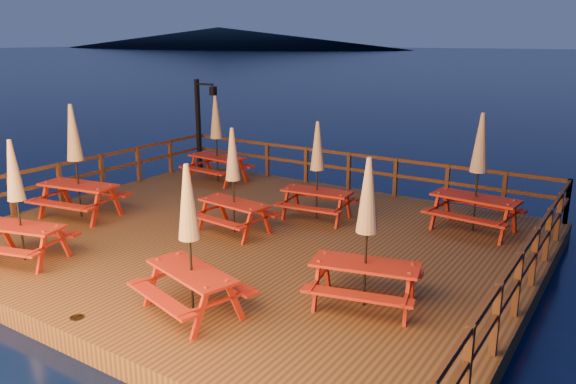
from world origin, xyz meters
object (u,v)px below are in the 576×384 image
picnic_table_0 (478,171)px  picnic_table_2 (233,179)px  picnic_table_1 (317,169)px  lamp_post (202,116)px

picnic_table_0 → picnic_table_2: size_ratio=1.13×
picnic_table_2 → picnic_table_0: bearing=40.2°
picnic_table_0 → picnic_table_1: size_ratio=1.13×
lamp_post → picnic_table_0: size_ratio=1.09×
lamp_post → picnic_table_1: 6.62m
picnic_table_0 → picnic_table_1: picnic_table_0 is taller
lamp_post → picnic_table_0: bearing=-8.8°
lamp_post → picnic_table_0: 9.65m
picnic_table_0 → lamp_post: bearing=176.7°
picnic_table_1 → picnic_table_2: 2.18m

